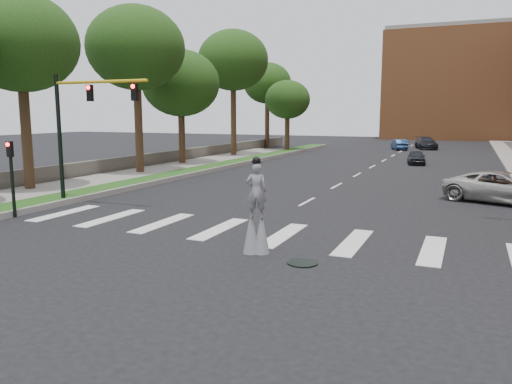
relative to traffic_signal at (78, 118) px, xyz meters
name	(u,v)px	position (x,y,z in m)	size (l,w,h in m)	color
ground_plane	(239,238)	(9.78, -3.00, -4.15)	(160.00, 160.00, 0.00)	black
grass_median	(215,166)	(-1.72, 17.00, -4.03)	(2.00, 60.00, 0.25)	#1D4714
median_curb	(227,167)	(-0.67, 17.00, -4.01)	(0.20, 60.00, 0.28)	gray
sidewalk_left	(102,180)	(-4.72, 7.00, -4.06)	(4.00, 60.00, 0.18)	gray
stone_wall	(171,157)	(-7.22, 19.00, -3.60)	(0.50, 56.00, 1.10)	#524E46
manhole	(302,263)	(12.78, -5.00, -4.13)	(0.90, 0.90, 0.04)	black
building_backdrop	(465,86)	(15.78, 75.00, 4.85)	(26.00, 14.00, 18.00)	#BB6C3A
traffic_signal	(78,118)	(0.00, 0.00, 0.00)	(5.30, 0.23, 6.20)	black
secondary_signal	(12,172)	(-0.52, -3.50, -2.20)	(0.25, 0.21, 3.23)	black
stilt_performer	(256,215)	(11.09, -4.50, -2.93)	(0.82, 0.62, 3.06)	#382516
suv_crossing	(504,188)	(18.78, 8.49, -3.38)	(2.56, 5.55, 1.54)	#B4B1AA
car_near	(416,157)	(12.90, 26.59, -3.55)	(1.41, 3.51, 1.20)	black
car_mid	(399,145)	(9.24, 43.84, -3.51)	(1.35, 3.87, 1.28)	navy
car_far	(426,143)	(12.12, 46.49, -3.42)	(2.05, 5.04, 1.46)	black
tree_1	(20,43)	(-5.65, 2.05, 3.98)	(6.28, 6.28, 10.84)	#382516
tree_2	(136,49)	(-4.82, 11.22, 4.70)	(6.87, 6.87, 11.82)	#382516
tree_3	(181,84)	(-5.51, 18.15, 2.69)	(6.53, 6.53, 9.65)	#382516
tree_4	(233,61)	(-5.13, 27.52, 5.41)	(7.06, 7.06, 12.61)	#382516
tree_5	(267,84)	(-6.70, 40.58, 3.91)	(6.00, 6.00, 10.66)	#382516
tree_6	(287,100)	(-2.37, 36.00, 1.74)	(5.17, 5.17, 8.13)	#382516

